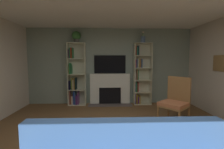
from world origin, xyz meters
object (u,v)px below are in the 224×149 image
Objects in this scene: potted_plant at (76,36)px; armchair at (175,100)px; fireplace at (110,88)px; tv at (110,64)px; vase_with_flowers at (143,39)px; bookshelf_right at (140,75)px; bookshelf_left at (75,78)px.

armchair is (2.70, -1.77, -1.77)m from potted_plant.
fireplace is 1.35× the size of tv.
vase_with_flowers is at bearing -5.98° from tv.
fireplace is 0.70× the size of bookshelf_right.
armchair is (0.42, -1.77, -1.69)m from vase_with_flowers.
bookshelf_left is 1.88× the size of armchair.
vase_with_flowers is (0.07, -0.03, 1.23)m from bookshelf_right.
bookshelf_left and bookshelf_right have the same top height.
fireplace is 1.26m from bookshelf_left.
potted_plant reaches higher than tv.
bookshelf_right is at bearing 105.34° from armchair.
bookshelf_left is 2.71m from vase_with_flowers.
fireplace is 1.31× the size of armchair.
vase_with_flowers is 2.48m from armchair.
tv is at bearing 174.02° from vase_with_flowers.
potted_plant reaches higher than armchair.
potted_plant is at bearing 146.76° from armchair.
bookshelf_left is (-1.20, -0.10, -0.49)m from tv.
potted_plant is 0.98× the size of vase_with_flowers.
armchair is (0.49, -1.80, -0.46)m from bookshelf_right.
tv is at bearing 129.55° from armchair.
fireplace is at bearing 130.60° from armchair.
bookshelf_left reaches higher than tv.
tv is 0.52× the size of bookshelf_right.
fireplace is at bearing 1.31° from bookshelf_left.
bookshelf_right is 1.88× the size of armchair.
bookshelf_left is 5.35× the size of vase_with_flowers.
fireplace is 3.74× the size of vase_with_flowers.
bookshelf_left reaches higher than fireplace.
potted_plant reaches higher than bookshelf_right.
potted_plant is at bearing -173.99° from tv.
tv is (0.00, 0.07, 0.84)m from fireplace.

